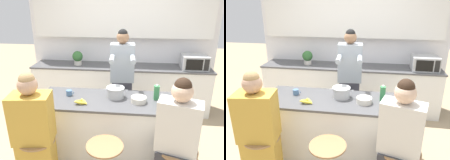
% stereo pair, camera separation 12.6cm
% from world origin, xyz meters
% --- Properties ---
extents(ground_plane, '(16.00, 16.00, 0.00)m').
position_xyz_m(ground_plane, '(0.00, 0.00, 0.00)').
color(ground_plane, tan).
extents(wall_back, '(3.76, 0.22, 2.70)m').
position_xyz_m(wall_back, '(0.00, 1.82, 1.54)').
color(wall_back, white).
rests_on(wall_back, ground_plane).
extents(back_counter, '(3.49, 0.60, 0.92)m').
position_xyz_m(back_counter, '(0.00, 1.53, 0.46)').
color(back_counter, white).
rests_on(back_counter, ground_plane).
extents(kitchen_island, '(1.95, 0.70, 0.91)m').
position_xyz_m(kitchen_island, '(0.00, 0.00, 0.46)').
color(kitchen_island, black).
rests_on(kitchen_island, ground_plane).
extents(bar_stool_leftmost, '(0.41, 0.41, 0.66)m').
position_xyz_m(bar_stool_leftmost, '(-0.78, -0.61, 0.39)').
color(bar_stool_leftmost, '#997047').
rests_on(bar_stool_leftmost, ground_plane).
extents(person_cooking, '(0.39, 0.56, 1.75)m').
position_xyz_m(person_cooking, '(0.10, 0.59, 0.88)').
color(person_cooking, '#383842').
rests_on(person_cooking, ground_plane).
extents(person_wrapped_blanket, '(0.47, 0.34, 1.46)m').
position_xyz_m(person_wrapped_blanket, '(-0.80, -0.63, 0.70)').
color(person_wrapped_blanket, gold).
rests_on(person_wrapped_blanket, ground_plane).
extents(person_seated_near, '(0.47, 0.36, 1.47)m').
position_xyz_m(person_seated_near, '(0.75, -0.63, 0.68)').
color(person_seated_near, '#333338').
rests_on(person_seated_near, ground_plane).
extents(cooking_pot, '(0.33, 0.24, 0.14)m').
position_xyz_m(cooking_pot, '(0.05, 0.08, 0.98)').
color(cooking_pot, '#B7BABC').
rests_on(cooking_pot, kitchen_island).
extents(fruit_bowl, '(0.20, 0.20, 0.07)m').
position_xyz_m(fruit_bowl, '(0.36, -0.04, 0.95)').
color(fruit_bowl, silver).
rests_on(fruit_bowl, kitchen_island).
extents(coffee_cup_near, '(0.11, 0.08, 0.08)m').
position_xyz_m(coffee_cup_near, '(-0.59, 0.07, 0.95)').
color(coffee_cup_near, '#4C7099').
rests_on(coffee_cup_near, kitchen_island).
extents(banana_bunch, '(0.19, 0.14, 0.06)m').
position_xyz_m(banana_bunch, '(-0.37, -0.17, 0.94)').
color(banana_bunch, yellow).
rests_on(banana_bunch, kitchen_island).
extents(juice_carton, '(0.07, 0.07, 0.21)m').
position_xyz_m(juice_carton, '(0.59, 0.07, 1.01)').
color(juice_carton, '#38844C').
rests_on(juice_carton, kitchen_island).
extents(microwave, '(0.47, 0.39, 0.26)m').
position_xyz_m(microwave, '(1.39, 1.50, 1.05)').
color(microwave, '#B2B5B7').
rests_on(microwave, back_counter).
extents(potted_plant, '(0.21, 0.21, 0.27)m').
position_xyz_m(potted_plant, '(-0.86, 1.53, 1.07)').
color(potted_plant, beige).
rests_on(potted_plant, back_counter).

